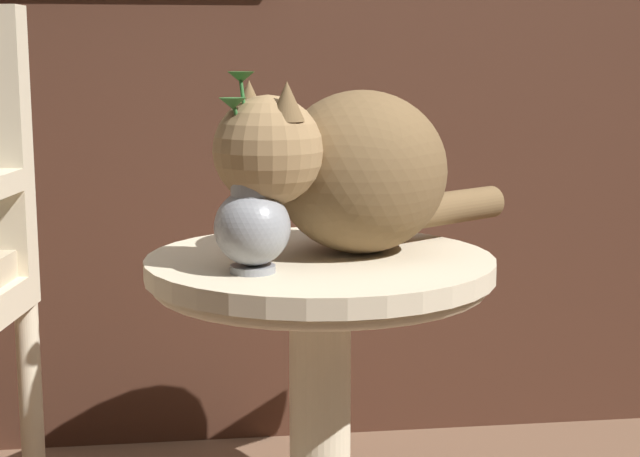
# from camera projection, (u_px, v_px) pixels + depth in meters

# --- Properties ---
(wicker_side_table) EXTENTS (0.62, 0.62, 0.55)m
(wicker_side_table) POSITION_uv_depth(u_px,v_px,m) (320.00, 351.00, 1.76)
(wicker_side_table) COLOR beige
(wicker_side_table) RESTS_ON ground_plane
(cat) EXTENTS (0.59, 0.43, 0.31)m
(cat) POSITION_uv_depth(u_px,v_px,m) (349.00, 169.00, 1.72)
(cat) COLOR brown
(cat) RESTS_ON wicker_side_table
(pewter_vase_with_ivy) EXTENTS (0.12, 0.12, 0.32)m
(pewter_vase_with_ivy) POSITION_uv_depth(u_px,v_px,m) (252.00, 217.00, 1.58)
(pewter_vase_with_ivy) COLOR gray
(pewter_vase_with_ivy) RESTS_ON wicker_side_table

